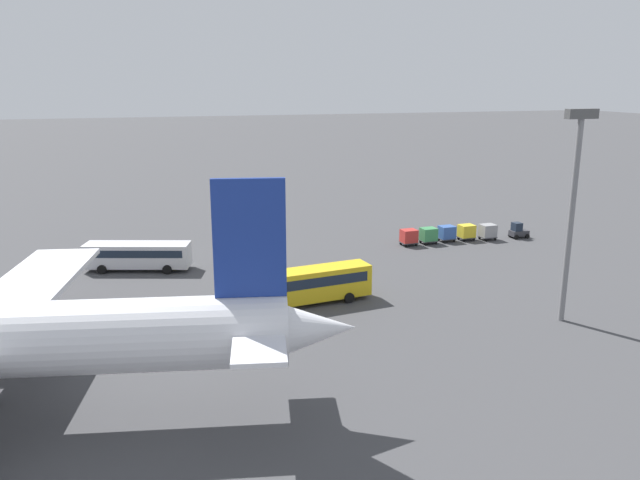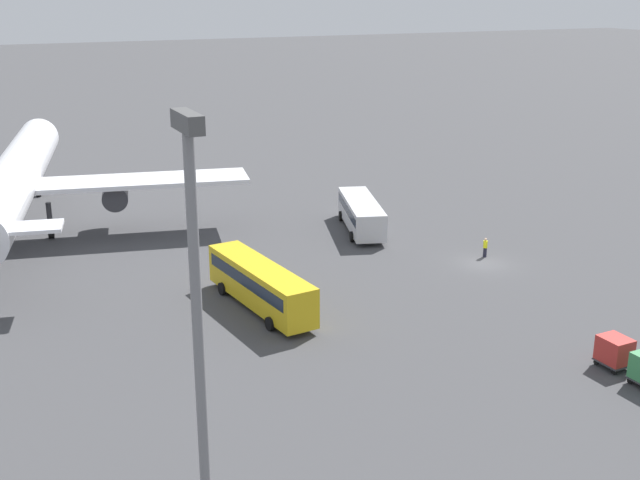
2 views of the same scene
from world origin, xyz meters
TOP-DOWN VIEW (x-y plane):
  - ground_plane at (0.00, 0.00)m, footprint 600.00×600.00m
  - airplane at (25.23, 35.69)m, footprint 49.82×43.56m
  - shuttle_bus_near at (13.25, 5.13)m, footprint 11.74×6.18m
  - shuttle_bus_far at (-1.31, 21.15)m, footprint 12.99×4.03m
  - worker_person at (1.46, -1.13)m, footprint 0.38×0.38m
  - cargo_cart_red at (-19.81, 4.42)m, footprint 2.06×1.76m
  - light_pole at (-21.60, 31.61)m, footprint 2.80×0.70m

SIDE VIEW (x-z plane):
  - ground_plane at x=0.00m, z-range 0.00..0.00m
  - worker_person at x=1.46m, z-range 0.00..1.74m
  - cargo_cart_red at x=-19.81m, z-range 0.16..2.22m
  - shuttle_bus_near at x=13.25m, z-range 0.31..3.34m
  - shuttle_bus_far at x=-1.31m, z-range 0.33..3.70m
  - airplane at x=25.23m, z-range -1.87..13.12m
  - light_pole at x=-21.60m, z-range 2.01..20.14m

